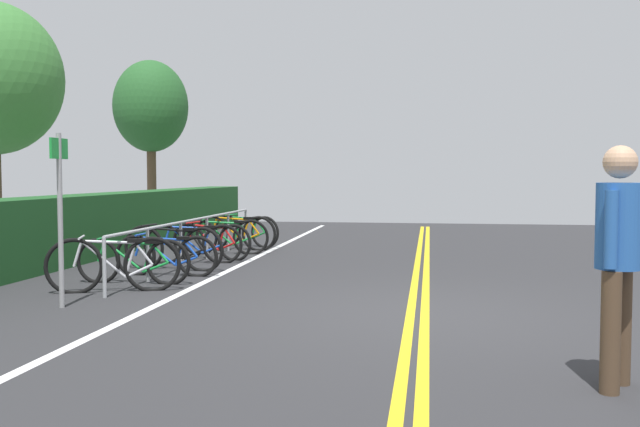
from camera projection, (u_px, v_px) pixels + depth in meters
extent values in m
cube|color=#2B2B2D|center=(418.00, 316.00, 7.84)|extent=(29.24, 12.15, 0.05)
cube|color=gold|center=(425.00, 314.00, 7.83)|extent=(26.32, 0.10, 0.00)
cube|color=gold|center=(411.00, 313.00, 7.85)|extent=(26.32, 0.10, 0.00)
cube|color=white|center=(156.00, 305.00, 8.32)|extent=(26.32, 0.12, 0.00)
cylinder|color=#9EA0A5|center=(104.00, 268.00, 8.83)|extent=(0.05, 0.05, 0.77)
cylinder|color=#9EA0A5|center=(148.00, 255.00, 10.18)|extent=(0.05, 0.05, 0.77)
cylinder|color=#9EA0A5|center=(181.00, 246.00, 11.54)|extent=(0.05, 0.05, 0.77)
cylinder|color=#9EA0A5|center=(207.00, 238.00, 12.90)|extent=(0.05, 0.05, 0.77)
cylinder|color=#9EA0A5|center=(228.00, 232.00, 14.25)|extent=(0.05, 0.05, 0.77)
cylinder|color=#9EA0A5|center=(246.00, 227.00, 15.61)|extent=(0.05, 0.05, 0.77)
cylinder|color=#9EA0A5|center=(194.00, 220.00, 12.20)|extent=(6.88, 0.04, 0.04)
torus|color=black|center=(74.00, 267.00, 9.17)|extent=(0.31, 0.73, 0.76)
torus|color=black|center=(152.00, 265.00, 9.36)|extent=(0.31, 0.73, 0.76)
cylinder|color=silver|center=(104.00, 259.00, 9.24)|extent=(0.23, 0.55, 0.52)
cylinder|color=silver|center=(108.00, 242.00, 9.24)|extent=(0.27, 0.66, 0.07)
cylinder|color=silver|center=(130.00, 260.00, 9.30)|extent=(0.09, 0.17, 0.47)
cylinder|color=silver|center=(139.00, 271.00, 9.33)|extent=(0.16, 0.36, 0.19)
cylinder|color=silver|center=(144.00, 254.00, 9.33)|extent=(0.12, 0.25, 0.32)
cylinder|color=silver|center=(78.00, 254.00, 9.17)|extent=(0.08, 0.14, 0.34)
cube|color=black|center=(135.00, 241.00, 9.30)|extent=(0.14, 0.22, 0.05)
cylinder|color=silver|center=(81.00, 237.00, 9.17)|extent=(0.44, 0.18, 0.03)
torus|color=black|center=(98.00, 261.00, 10.07)|extent=(0.06, 0.67, 0.67)
torus|color=black|center=(168.00, 263.00, 9.91)|extent=(0.06, 0.67, 0.67)
cylinder|color=#198C38|center=(124.00, 256.00, 10.01)|extent=(0.04, 0.60, 0.46)
cylinder|color=#198C38|center=(128.00, 243.00, 9.99)|extent=(0.04, 0.72, 0.07)
cylinder|color=#198C38|center=(148.00, 258.00, 9.96)|extent=(0.04, 0.17, 0.41)
cylinder|color=#198C38|center=(156.00, 267.00, 9.95)|extent=(0.04, 0.38, 0.17)
cylinder|color=#198C38|center=(160.00, 253.00, 9.92)|extent=(0.04, 0.26, 0.29)
cylinder|color=#198C38|center=(102.00, 251.00, 10.06)|extent=(0.04, 0.14, 0.31)
cube|color=black|center=(152.00, 242.00, 9.93)|extent=(0.08, 0.20, 0.05)
cylinder|color=#198C38|center=(105.00, 238.00, 10.04)|extent=(0.46, 0.03, 0.03)
torus|color=black|center=(136.00, 256.00, 10.81)|extent=(0.07, 0.66, 0.66)
torus|color=black|center=(197.00, 257.00, 10.67)|extent=(0.07, 0.66, 0.66)
cylinder|color=#1947B7|center=(158.00, 251.00, 10.76)|extent=(0.04, 0.57, 0.45)
cylinder|color=#1947B7|center=(162.00, 239.00, 10.74)|extent=(0.05, 0.68, 0.07)
cylinder|color=#1947B7|center=(179.00, 253.00, 10.71)|extent=(0.04, 0.16, 0.40)
cylinder|color=#1947B7|center=(186.00, 261.00, 10.70)|extent=(0.04, 0.36, 0.17)
cylinder|color=#1947B7|center=(190.00, 248.00, 10.68)|extent=(0.04, 0.25, 0.28)
cylinder|color=#1947B7|center=(138.00, 247.00, 10.80)|extent=(0.04, 0.13, 0.30)
cube|color=black|center=(183.00, 238.00, 10.69)|extent=(0.08, 0.20, 0.05)
cylinder|color=#1947B7|center=(141.00, 234.00, 10.78)|extent=(0.46, 0.04, 0.03)
torus|color=black|center=(144.00, 248.00, 11.60)|extent=(0.18, 0.75, 0.75)
torus|color=black|center=(203.00, 250.00, 11.26)|extent=(0.18, 0.75, 0.75)
cylinder|color=black|center=(165.00, 243.00, 11.47)|extent=(0.14, 0.62, 0.51)
cylinder|color=black|center=(169.00, 230.00, 11.43)|extent=(0.16, 0.74, 0.07)
cylinder|color=black|center=(185.00, 245.00, 11.35)|extent=(0.06, 0.18, 0.46)
cylinder|color=black|center=(192.00, 254.00, 11.32)|extent=(0.10, 0.40, 0.19)
cylinder|color=black|center=(196.00, 240.00, 11.29)|extent=(0.08, 0.27, 0.32)
cylinder|color=black|center=(147.00, 238.00, 11.58)|extent=(0.06, 0.15, 0.34)
cube|color=black|center=(189.00, 229.00, 11.32)|extent=(0.11, 0.21, 0.05)
cylinder|color=black|center=(149.00, 225.00, 11.55)|extent=(0.46, 0.10, 0.03)
torus|color=black|center=(164.00, 245.00, 12.24)|extent=(0.19, 0.71, 0.72)
torus|color=black|center=(222.00, 244.00, 12.28)|extent=(0.19, 0.71, 0.72)
cylinder|color=#1947B7|center=(186.00, 240.00, 12.25)|extent=(0.14, 0.58, 0.49)
cylinder|color=#1947B7|center=(190.00, 228.00, 12.24)|extent=(0.17, 0.69, 0.07)
cylinder|color=#1947B7|center=(206.00, 241.00, 12.26)|extent=(0.07, 0.17, 0.44)
cylinder|color=#1947B7|center=(212.00, 249.00, 12.28)|extent=(0.10, 0.37, 0.18)
cylinder|color=#1947B7|center=(216.00, 237.00, 12.27)|extent=(0.08, 0.25, 0.30)
cylinder|color=#1947B7|center=(167.00, 236.00, 12.24)|extent=(0.06, 0.14, 0.32)
cube|color=black|center=(209.00, 227.00, 12.25)|extent=(0.12, 0.21, 0.05)
cylinder|color=#1947B7|center=(170.00, 224.00, 12.23)|extent=(0.46, 0.11, 0.03)
torus|color=black|center=(189.00, 241.00, 13.04)|extent=(0.21, 0.69, 0.69)
torus|color=black|center=(234.00, 243.00, 12.68)|extent=(0.21, 0.69, 0.69)
cylinder|color=red|center=(206.00, 237.00, 12.90)|extent=(0.16, 0.55, 0.47)
cylinder|color=red|center=(208.00, 226.00, 12.86)|extent=(0.18, 0.65, 0.07)
cylinder|color=red|center=(221.00, 239.00, 12.78)|extent=(0.07, 0.16, 0.42)
cylinder|color=red|center=(226.00, 246.00, 12.75)|extent=(0.11, 0.35, 0.18)
cylinder|color=red|center=(229.00, 235.00, 12.71)|extent=(0.09, 0.24, 0.29)
cylinder|color=red|center=(191.00, 233.00, 13.01)|extent=(0.06, 0.14, 0.31)
cube|color=black|center=(224.00, 226.00, 12.74)|extent=(0.12, 0.21, 0.05)
cylinder|color=red|center=(193.00, 222.00, 12.98)|extent=(0.45, 0.13, 0.03)
torus|color=black|center=(200.00, 238.00, 13.64)|extent=(0.16, 0.71, 0.71)
torus|color=black|center=(251.00, 238.00, 13.64)|extent=(0.16, 0.71, 0.71)
cylinder|color=#198C38|center=(219.00, 233.00, 13.64)|extent=(0.12, 0.57, 0.49)
cylinder|color=#198C38|center=(222.00, 223.00, 13.63)|extent=(0.14, 0.68, 0.07)
cylinder|color=#198C38|center=(236.00, 234.00, 13.64)|extent=(0.06, 0.17, 0.44)
cylinder|color=#198C38|center=(242.00, 241.00, 13.64)|extent=(0.09, 0.37, 0.18)
cylinder|color=#198C38|center=(245.00, 230.00, 13.63)|extent=(0.07, 0.25, 0.30)
cylinder|color=#198C38|center=(202.00, 230.00, 13.64)|extent=(0.06, 0.14, 0.32)
cube|color=black|center=(239.00, 222.00, 13.62)|extent=(0.11, 0.21, 0.05)
cylinder|color=#198C38|center=(205.00, 219.00, 13.62)|extent=(0.46, 0.10, 0.03)
torus|color=black|center=(212.00, 233.00, 14.54)|extent=(0.09, 0.74, 0.74)
torus|color=black|center=(259.00, 234.00, 14.33)|extent=(0.09, 0.74, 0.74)
cylinder|color=orange|center=(230.00, 229.00, 14.46)|extent=(0.07, 0.58, 0.50)
cylinder|color=orange|center=(233.00, 219.00, 14.43)|extent=(0.07, 0.69, 0.07)
cylinder|color=orange|center=(246.00, 230.00, 14.39)|extent=(0.04, 0.17, 0.45)
cylinder|color=orange|center=(251.00, 237.00, 14.37)|extent=(0.06, 0.37, 0.19)
cylinder|color=orange|center=(254.00, 227.00, 14.35)|extent=(0.05, 0.25, 0.31)
cylinder|color=orange|center=(215.00, 225.00, 14.52)|extent=(0.04, 0.14, 0.33)
cube|color=black|center=(248.00, 218.00, 14.36)|extent=(0.09, 0.20, 0.05)
cylinder|color=orange|center=(217.00, 215.00, 14.50)|extent=(0.46, 0.05, 0.03)
torus|color=black|center=(228.00, 231.00, 15.38)|extent=(0.28, 0.68, 0.70)
torus|color=black|center=(265.00, 232.00, 14.93)|extent=(0.28, 0.68, 0.70)
cylinder|color=#198C38|center=(241.00, 228.00, 15.21)|extent=(0.21, 0.54, 0.48)
cylinder|color=#198C38|center=(244.00, 218.00, 15.16)|extent=(0.25, 0.64, 0.07)
cylinder|color=#198C38|center=(254.00, 229.00, 15.05)|extent=(0.09, 0.16, 0.43)
cylinder|color=#198C38|center=(258.00, 235.00, 15.01)|extent=(0.15, 0.35, 0.18)
cylinder|color=#198C38|center=(261.00, 226.00, 14.97)|extent=(0.11, 0.24, 0.29)
cylinder|color=#198C38|center=(229.00, 224.00, 15.35)|extent=(0.08, 0.14, 0.32)
cube|color=black|center=(256.00, 218.00, 15.01)|extent=(0.14, 0.22, 0.05)
cylinder|color=#198C38|center=(231.00, 215.00, 15.31)|extent=(0.44, 0.17, 0.03)
cylinder|color=#4C3826|center=(622.00, 326.00, 5.19)|extent=(0.14, 0.14, 0.88)
cylinder|color=#4C3826|center=(611.00, 333.00, 4.96)|extent=(0.14, 0.14, 0.88)
cylinder|color=#2659A5|center=(619.00, 226.00, 5.03)|extent=(0.32, 0.32, 0.62)
sphere|color=tan|center=(620.00, 162.00, 5.00)|extent=(0.24, 0.24, 0.24)
cylinder|color=#2659A5|center=(626.00, 226.00, 5.19)|extent=(0.09, 0.09, 0.55)
cylinder|color=#2659A5|center=(611.00, 230.00, 4.87)|extent=(0.09, 0.09, 0.55)
cylinder|color=gray|center=(60.00, 221.00, 8.14)|extent=(0.06, 0.06, 2.04)
cube|color=#198C33|center=(59.00, 149.00, 8.09)|extent=(0.36, 0.03, 0.24)
cube|color=#1C4C21|center=(110.00, 223.00, 14.04)|extent=(15.88, 0.90, 1.18)
cylinder|color=brown|center=(152.00, 188.00, 20.28)|extent=(0.26, 0.26, 2.34)
ellipsoid|color=#235626|center=(151.00, 106.00, 20.15)|extent=(2.14, 2.14, 2.63)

